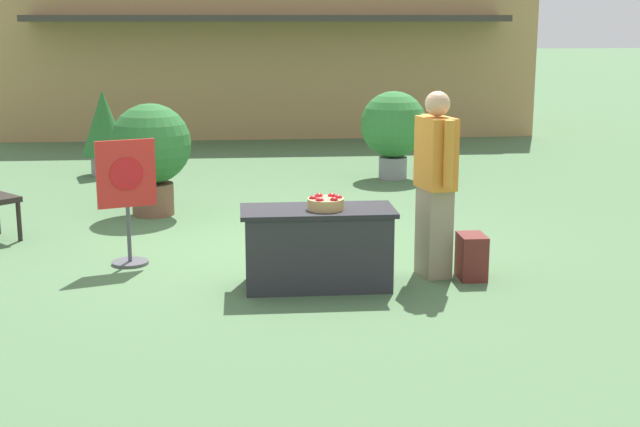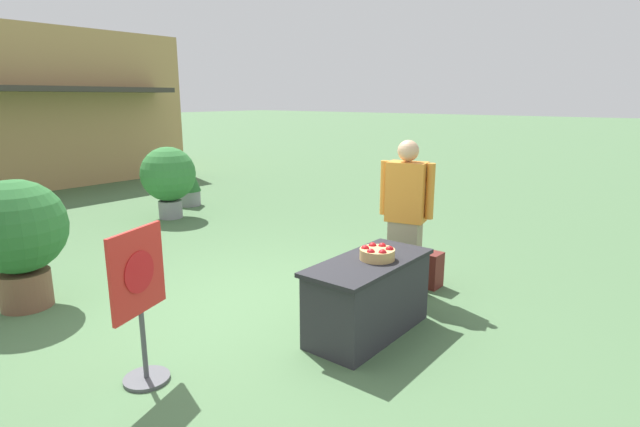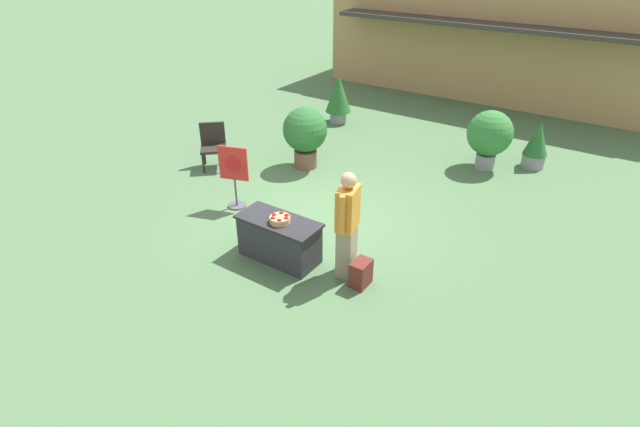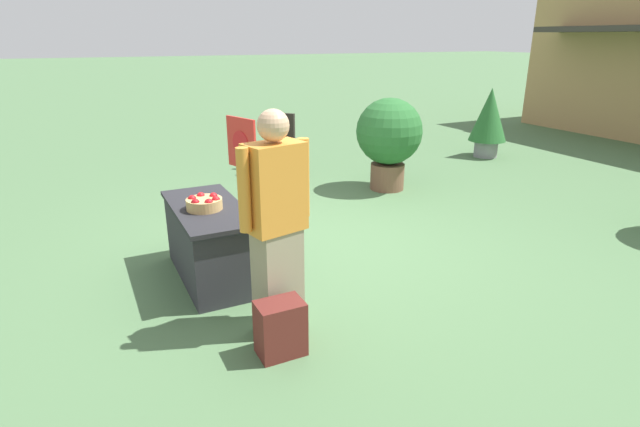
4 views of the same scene
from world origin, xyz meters
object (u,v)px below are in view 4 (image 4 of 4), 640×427
object	(u,v)px
display_table	(210,242)
patio_chair	(276,140)
apple_basket	(204,203)
potted_plant_far_left	(489,118)
potted_plant_near_left	(389,136)
backpack	(280,328)
person_visitor	(276,223)
poster_board	(242,161)

from	to	relation	value
display_table	patio_chair	distance (m)	4.07
apple_basket	patio_chair	bearing A→B (deg)	149.47
potted_plant_far_left	potted_plant_near_left	distance (m)	3.11
display_table	backpack	distance (m)	1.47
display_table	patio_chair	world-z (taller)	patio_chair
potted_plant_far_left	potted_plant_near_left	world-z (taller)	potted_plant_near_left
person_visitor	potted_plant_far_left	size ratio (longest dim) A/B	1.33
person_visitor	backpack	world-z (taller)	person_visitor
poster_board	potted_plant_near_left	size ratio (longest dim) A/B	0.90
apple_basket	potted_plant_near_left	world-z (taller)	potted_plant_near_left
person_visitor	patio_chair	distance (m)	4.97
backpack	potted_plant_near_left	size ratio (longest dim) A/B	0.30
patio_chair	potted_plant_near_left	xyz separation A→B (m)	(1.73, 1.12, 0.27)
backpack	potted_plant_near_left	distance (m)	4.48
backpack	person_visitor	bearing A→B (deg)	160.25
apple_basket	person_visitor	distance (m)	1.09
display_table	potted_plant_far_left	bearing A→B (deg)	114.23
display_table	apple_basket	xyz separation A→B (m)	(0.07, -0.04, 0.42)
display_table	potted_plant_near_left	world-z (taller)	potted_plant_near_left
backpack	potted_plant_far_left	distance (m)	7.35
potted_plant_near_left	potted_plant_far_left	bearing A→B (deg)	108.66
display_table	potted_plant_near_left	distance (m)	3.67
display_table	poster_board	xyz separation A→B (m)	(-1.79, 0.91, 0.31)
display_table	patio_chair	xyz separation A→B (m)	(-3.50, 2.06, 0.19)
display_table	poster_board	world-z (taller)	poster_board
display_table	person_visitor	size ratio (longest dim) A/B	0.79
display_table	poster_board	size ratio (longest dim) A/B	1.11
potted_plant_far_left	potted_plant_near_left	xyz separation A→B (m)	(0.99, -2.95, 0.08)
display_table	person_visitor	world-z (taller)	person_visitor
apple_basket	person_visitor	world-z (taller)	person_visitor
person_visitor	potted_plant_near_left	size ratio (longest dim) A/B	1.26
backpack	patio_chair	size ratio (longest dim) A/B	0.43
display_table	potted_plant_far_left	size ratio (longest dim) A/B	1.05
apple_basket	backpack	distance (m)	1.51
display_table	potted_plant_near_left	xyz separation A→B (m)	(-1.76, 3.18, 0.45)
apple_basket	poster_board	xyz separation A→B (m)	(-1.86, 0.95, -0.11)
apple_basket	patio_chair	distance (m)	4.15
potted_plant_far_left	person_visitor	bearing A→B (deg)	-56.60
poster_board	potted_plant_near_left	distance (m)	2.28
patio_chair	potted_plant_far_left	xyz separation A→B (m)	(0.74, 4.07, 0.19)
display_table	person_visitor	xyz separation A→B (m)	(1.12, 0.25, 0.53)
apple_basket	potted_plant_near_left	distance (m)	3.71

